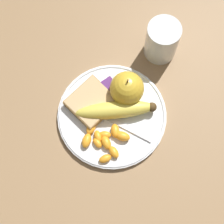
{
  "coord_description": "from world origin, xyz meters",
  "views": [
    {
      "loc": [
        0.15,
        0.2,
        0.81
      ],
      "look_at": [
        0.0,
        0.0,
        0.03
      ],
      "focal_mm": 60.0,
      "sensor_mm": 36.0,
      "label": 1
    }
  ],
  "objects_px": {
    "banana": "(117,110)",
    "jam_packet": "(107,88)",
    "plate": "(112,115)",
    "juice_glass": "(162,41)",
    "apple": "(127,89)",
    "bread_slice": "(92,103)",
    "fork": "(113,120)"
  },
  "relations": [
    {
      "from": "banana",
      "to": "jam_packet",
      "type": "height_order",
      "value": "banana"
    },
    {
      "from": "bread_slice",
      "to": "jam_packet",
      "type": "height_order",
      "value": "same"
    },
    {
      "from": "plate",
      "to": "fork",
      "type": "xyz_separation_m",
      "value": [
        0.01,
        0.01,
        0.01
      ]
    },
    {
      "from": "juice_glass",
      "to": "fork",
      "type": "distance_m",
      "value": 0.21
    },
    {
      "from": "juice_glass",
      "to": "jam_packet",
      "type": "xyz_separation_m",
      "value": [
        0.16,
        0.01,
        -0.02
      ]
    },
    {
      "from": "apple",
      "to": "plate",
      "type": "bearing_deg",
      "value": 19.75
    },
    {
      "from": "plate",
      "to": "banana",
      "type": "height_order",
      "value": "banana"
    },
    {
      "from": "jam_packet",
      "to": "fork",
      "type": "bearing_deg",
      "value": 64.78
    },
    {
      "from": "banana",
      "to": "bread_slice",
      "type": "height_order",
      "value": "banana"
    },
    {
      "from": "apple",
      "to": "bread_slice",
      "type": "bearing_deg",
      "value": -19.68
    },
    {
      "from": "plate",
      "to": "juice_glass",
      "type": "distance_m",
      "value": 0.21
    },
    {
      "from": "banana",
      "to": "jam_packet",
      "type": "xyz_separation_m",
      "value": [
        -0.01,
        -0.06,
        -0.01
      ]
    },
    {
      "from": "apple",
      "to": "banana",
      "type": "distance_m",
      "value": 0.05
    },
    {
      "from": "bread_slice",
      "to": "juice_glass",
      "type": "bearing_deg",
      "value": -174.7
    },
    {
      "from": "apple",
      "to": "banana",
      "type": "bearing_deg",
      "value": 26.81
    },
    {
      "from": "banana",
      "to": "apple",
      "type": "bearing_deg",
      "value": -153.19
    },
    {
      "from": "plate",
      "to": "juice_glass",
      "type": "xyz_separation_m",
      "value": [
        -0.19,
        -0.07,
        0.04
      ]
    },
    {
      "from": "apple",
      "to": "banana",
      "type": "relative_size",
      "value": 0.5
    },
    {
      "from": "fork",
      "to": "bread_slice",
      "type": "bearing_deg",
      "value": -10.72
    },
    {
      "from": "banana",
      "to": "bread_slice",
      "type": "relative_size",
      "value": 1.6
    },
    {
      "from": "bread_slice",
      "to": "apple",
      "type": "bearing_deg",
      "value": 160.32
    },
    {
      "from": "plate",
      "to": "juice_glass",
      "type": "height_order",
      "value": "juice_glass"
    },
    {
      "from": "juice_glass",
      "to": "bread_slice",
      "type": "xyz_separation_m",
      "value": [
        0.21,
        0.02,
        -0.02
      ]
    },
    {
      "from": "juice_glass",
      "to": "banana",
      "type": "bearing_deg",
      "value": 21.14
    },
    {
      "from": "juice_glass",
      "to": "apple",
      "type": "bearing_deg",
      "value": 19.18
    },
    {
      "from": "plate",
      "to": "bread_slice",
      "type": "bearing_deg",
      "value": -65.14
    },
    {
      "from": "banana",
      "to": "juice_glass",
      "type": "bearing_deg",
      "value": -158.86
    },
    {
      "from": "apple",
      "to": "fork",
      "type": "height_order",
      "value": "apple"
    },
    {
      "from": "bread_slice",
      "to": "jam_packet",
      "type": "bearing_deg",
      "value": -171.0
    },
    {
      "from": "juice_glass",
      "to": "bread_slice",
      "type": "height_order",
      "value": "juice_glass"
    },
    {
      "from": "bread_slice",
      "to": "banana",
      "type": "bearing_deg",
      "value": 123.01
    },
    {
      "from": "apple",
      "to": "bread_slice",
      "type": "relative_size",
      "value": 0.8
    }
  ]
}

